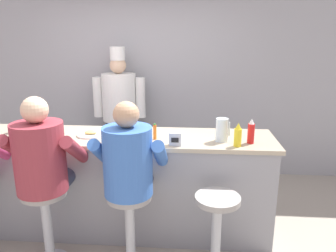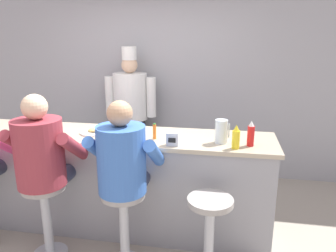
{
  "view_description": "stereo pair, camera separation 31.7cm",
  "coord_description": "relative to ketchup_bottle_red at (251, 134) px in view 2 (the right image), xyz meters",
  "views": [
    {
      "loc": [
        0.78,
        -2.74,
        1.99
      ],
      "look_at": [
        0.55,
        0.32,
        1.15
      ],
      "focal_mm": 35.0,
      "sensor_mm": 36.0,
      "label": 1
    },
    {
      "loc": [
        1.1,
        -2.7,
        1.99
      ],
      "look_at": [
        0.55,
        0.32,
        1.15
      ],
      "focal_mm": 35.0,
      "sensor_mm": 36.0,
      "label": 2
    }
  ],
  "objects": [
    {
      "name": "ground_plane",
      "position": [
        -1.33,
        -0.21,
        -1.14
      ],
      "size": [
        20.0,
        20.0,
        0.0
      ],
      "primitive_type": "plane",
      "color": "#9E9384"
    },
    {
      "name": "wall_back",
      "position": [
        -1.33,
        1.74,
        0.21
      ],
      "size": [
        10.0,
        0.06,
        2.7
      ],
      "color": "#99999E",
      "rests_on": "ground_plane"
    },
    {
      "name": "diner_counter",
      "position": [
        -1.33,
        0.14,
        -0.63
      ],
      "size": [
        3.2,
        0.7,
        1.03
      ],
      "color": "gray",
      "rests_on": "ground_plane"
    },
    {
      "name": "ketchup_bottle_red",
      "position": [
        0.0,
        0.0,
        0.0
      ],
      "size": [
        0.06,
        0.06,
        0.24
      ],
      "color": "red",
      "rests_on": "diner_counter"
    },
    {
      "name": "mustard_bottle_yellow",
      "position": [
        -0.13,
        -0.1,
        -0.01
      ],
      "size": [
        0.07,
        0.07,
        0.22
      ],
      "color": "yellow",
      "rests_on": "diner_counter"
    },
    {
      "name": "hot_sauce_bottle_orange",
      "position": [
        -0.9,
        0.05,
        -0.04
      ],
      "size": [
        0.03,
        0.03,
        0.15
      ],
      "color": "orange",
      "rests_on": "diner_counter"
    },
    {
      "name": "water_pitcher_clear",
      "position": [
        -0.26,
        0.04,
        0.0
      ],
      "size": [
        0.13,
        0.12,
        0.22
      ],
      "color": "silver",
      "rests_on": "diner_counter"
    },
    {
      "name": "breakfast_plate",
      "position": [
        -1.55,
        0.13,
        -0.1
      ],
      "size": [
        0.28,
        0.28,
        0.05
      ],
      "color": "white",
      "rests_on": "diner_counter"
    },
    {
      "name": "cereal_bowl",
      "position": [
        -1.95,
        -0.04,
        -0.09
      ],
      "size": [
        0.17,
        0.17,
        0.05
      ],
      "color": "white",
      "rests_on": "diner_counter"
    },
    {
      "name": "coffee_mug_tan",
      "position": [
        -2.37,
        0.16,
        -0.07
      ],
      "size": [
        0.13,
        0.09,
        0.09
      ],
      "color": "beige",
      "rests_on": "diner_counter"
    },
    {
      "name": "napkin_dispenser_chrome",
      "position": [
        -0.69,
        -0.12,
        -0.05
      ],
      "size": [
        0.11,
        0.07,
        0.12
      ],
      "color": "silver",
      "rests_on": "diner_counter"
    },
    {
      "name": "diner_seated_maroon",
      "position": [
        -1.8,
        -0.44,
        -0.18
      ],
      "size": [
        0.64,
        0.63,
        1.53
      ],
      "color": "#B2B5BA",
      "rests_on": "ground_plane"
    },
    {
      "name": "diner_seated_blue",
      "position": [
        -1.06,
        -0.44,
        -0.19
      ],
      "size": [
        0.62,
        0.61,
        1.5
      ],
      "color": "#B2B5BA",
      "rests_on": "ground_plane"
    },
    {
      "name": "empty_stool_round",
      "position": [
        -0.32,
        -0.48,
        -0.66
      ],
      "size": [
        0.38,
        0.38,
        0.72
      ],
      "color": "#B2B5BA",
      "rests_on": "ground_plane"
    },
    {
      "name": "cook_in_whites_near",
      "position": [
        -1.56,
        1.45,
        -0.12
      ],
      "size": [
        0.73,
        0.47,
        1.86
      ],
      "color": "#232328",
      "rests_on": "ground_plane"
    }
  ]
}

